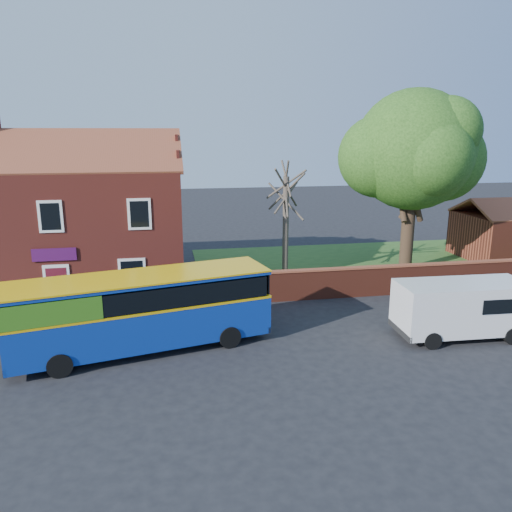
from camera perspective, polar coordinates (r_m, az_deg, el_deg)
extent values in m
plane|color=black|center=(18.64, -3.96, -12.78)|extent=(120.00, 120.00, 0.00)
cube|color=gray|center=(24.39, -22.25, -7.06)|extent=(18.00, 3.50, 0.12)
cube|color=slate|center=(22.80, -23.13, -8.59)|extent=(18.00, 0.15, 0.14)
cube|color=#426B28|center=(34.06, 15.71, -0.75)|extent=(26.00, 12.00, 0.04)
cube|color=maroon|center=(29.01, -20.59, 2.90)|extent=(12.00, 8.00, 6.50)
cube|color=brown|center=(26.60, -22.13, 11.09)|extent=(12.30, 4.08, 2.16)
cube|color=brown|center=(30.53, -20.64, 11.47)|extent=(12.30, 4.08, 2.16)
cube|color=black|center=(24.89, -22.43, 4.19)|extent=(1.10, 0.06, 1.50)
cube|color=#4C0F19|center=(25.64, -21.72, -3.54)|extent=(0.95, 0.04, 2.10)
cube|color=silver|center=(25.64, -21.72, -3.42)|extent=(1.20, 0.06, 2.30)
cube|color=#3F0E3E|center=(25.20, -22.07, 0.15)|extent=(2.00, 0.06, 0.60)
cube|color=maroon|center=(28.81, 20.95, -2.32)|extent=(22.00, 0.30, 1.50)
cube|color=brown|center=(28.61, 21.09, -0.78)|extent=(22.00, 0.38, 0.10)
cube|color=brown|center=(39.18, 27.24, 5.37)|extent=(8.20, 2.56, 1.24)
cube|color=#0D3298|center=(20.20, -12.77, -7.41)|extent=(10.20, 4.61, 1.57)
cube|color=#E4AB0C|center=(19.93, -12.89, -5.30)|extent=(10.23, 4.63, 0.10)
cube|color=black|center=(19.78, -12.96, -4.01)|extent=(9.82, 4.54, 0.79)
cube|color=#3F7E1B|center=(19.53, -22.45, -4.97)|extent=(3.84, 3.20, 0.84)
cube|color=#0D3298|center=(19.63, -13.05, -2.54)|extent=(10.20, 4.61, 0.14)
cube|color=#E4AB0C|center=(19.60, -13.06, -2.32)|extent=(10.25, 4.66, 0.06)
cylinder|color=black|center=(19.16, -21.53, -11.54)|extent=(0.93, 0.47, 0.89)
cylinder|color=black|center=(21.29, -21.76, -8.96)|extent=(0.93, 0.47, 0.89)
cylinder|color=black|center=(20.16, -3.05, -9.22)|extent=(0.93, 0.47, 0.89)
cylinder|color=black|center=(22.19, -5.12, -7.02)|extent=(0.93, 0.47, 0.89)
cube|color=silver|center=(22.50, 22.44, -5.35)|extent=(5.45, 2.34, 2.04)
cylinder|color=black|center=(21.21, 19.52, -9.11)|extent=(0.72, 0.25, 0.71)
cylinder|color=black|center=(22.88, 17.19, -7.21)|extent=(0.72, 0.25, 0.71)
cylinder|color=black|center=(22.96, 27.23, -8.11)|extent=(0.72, 0.25, 0.71)
cylinder|color=black|center=(24.51, 24.52, -6.45)|extent=(0.72, 0.25, 0.71)
cylinder|color=black|center=(31.96, 16.91, 2.33)|extent=(0.78, 0.78, 4.51)
sphere|color=#4A8128|center=(31.38, 17.57, 11.48)|extent=(7.06, 7.06, 7.06)
sphere|color=#4A8128|center=(32.74, 20.42, 10.31)|extent=(5.10, 5.10, 5.10)
sphere|color=#4A8128|center=(31.12, 13.92, 10.98)|extent=(4.90, 4.90, 4.90)
cylinder|color=#4C4238|center=(28.51, 3.40, 3.06)|extent=(0.34, 0.34, 5.98)
cylinder|color=#4C4238|center=(28.19, 3.46, 7.33)|extent=(0.35, 2.92, 2.35)
cylinder|color=#4C4238|center=(28.21, 3.46, 6.90)|extent=(1.52, 2.15, 2.15)
cylinder|color=#4C4238|center=(28.16, 3.47, 7.76)|extent=(2.45, 1.12, 2.38)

